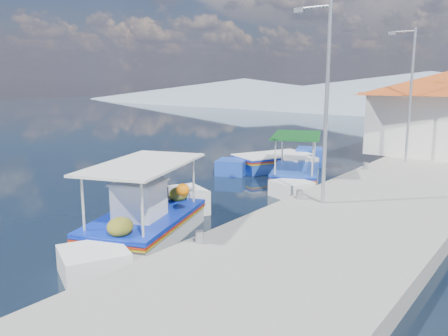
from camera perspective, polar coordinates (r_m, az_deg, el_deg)
The scene contains 8 objects.
ground at distance 15.68m, azimuth -6.73°, elevation -4.98°, with size 160.00×160.00×0.00m, color black.
quay at distance 17.97m, azimuth 21.19°, elevation -2.77°, with size 5.00×44.00×0.50m, color gray.
bollards at distance 17.84m, azimuth 14.13°, elevation -1.12°, with size 0.20×17.20×0.30m.
main_caique at distance 12.83m, azimuth -9.43°, elevation -6.63°, with size 3.56×6.68×2.33m.
caique_green_canopy at distance 19.30m, azimuth 9.01°, elevation -0.95°, with size 3.38×5.57×2.28m.
caique_blue_hull at distance 22.20m, azimuth 6.02°, elevation 0.62°, with size 3.52×5.81×1.13m.
lamp_post_near at distance 14.20m, azimuth 12.27°, elevation 8.95°, with size 1.21×0.14×6.00m.
lamp_post_far at distance 22.69m, azimuth 21.90°, elevation 9.13°, with size 1.21×0.14×6.00m.
Camera 1 is at (10.40, -10.91, 4.32)m, focal length 36.98 mm.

